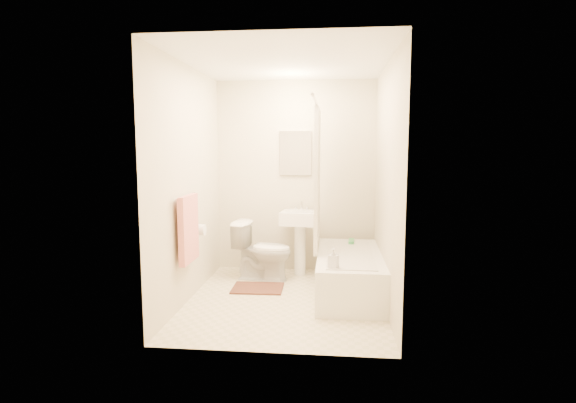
# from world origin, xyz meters

# --- Properties ---
(floor) EXTENTS (2.40, 2.40, 0.00)m
(floor) POSITION_xyz_m (0.00, 0.00, 0.00)
(floor) COLOR beige
(floor) RESTS_ON ground
(ceiling) EXTENTS (2.40, 2.40, 0.00)m
(ceiling) POSITION_xyz_m (0.00, 0.00, 2.40)
(ceiling) COLOR white
(ceiling) RESTS_ON ground
(wall_back) EXTENTS (2.00, 0.02, 2.40)m
(wall_back) POSITION_xyz_m (0.00, 1.20, 1.20)
(wall_back) COLOR beige
(wall_back) RESTS_ON ground
(wall_left) EXTENTS (0.02, 2.40, 2.40)m
(wall_left) POSITION_xyz_m (-1.00, 0.00, 1.20)
(wall_left) COLOR beige
(wall_left) RESTS_ON ground
(wall_right) EXTENTS (0.02, 2.40, 2.40)m
(wall_right) POSITION_xyz_m (1.00, 0.00, 1.20)
(wall_right) COLOR beige
(wall_right) RESTS_ON ground
(mirror) EXTENTS (0.40, 0.03, 0.55)m
(mirror) POSITION_xyz_m (0.00, 1.18, 1.50)
(mirror) COLOR white
(mirror) RESTS_ON wall_back
(curtain_rod) EXTENTS (0.03, 1.70, 0.03)m
(curtain_rod) POSITION_xyz_m (0.30, 0.10, 2.00)
(curtain_rod) COLOR silver
(curtain_rod) RESTS_ON wall_back
(shower_curtain) EXTENTS (0.04, 0.80, 1.55)m
(shower_curtain) POSITION_xyz_m (0.30, 0.50, 1.22)
(shower_curtain) COLOR silver
(shower_curtain) RESTS_ON curtain_rod
(towel_bar) EXTENTS (0.02, 0.60, 0.02)m
(towel_bar) POSITION_xyz_m (-0.96, -0.25, 1.10)
(towel_bar) COLOR silver
(towel_bar) RESTS_ON wall_left
(towel) EXTENTS (0.06, 0.45, 0.66)m
(towel) POSITION_xyz_m (-0.93, -0.25, 0.78)
(towel) COLOR #CC7266
(towel) RESTS_ON towel_bar
(toilet_paper) EXTENTS (0.11, 0.12, 0.12)m
(toilet_paper) POSITION_xyz_m (-0.93, 0.12, 0.70)
(toilet_paper) COLOR white
(toilet_paper) RESTS_ON wall_left
(toilet) EXTENTS (0.75, 0.50, 0.68)m
(toilet) POSITION_xyz_m (-0.35, 0.73, 0.34)
(toilet) COLOR silver
(toilet) RESTS_ON floor
(sink) EXTENTS (0.48, 0.40, 0.87)m
(sink) POSITION_xyz_m (0.08, 0.95, 0.43)
(sink) COLOR white
(sink) RESTS_ON floor
(bathtub) EXTENTS (0.68, 1.55, 0.44)m
(bathtub) POSITION_xyz_m (0.66, 0.30, 0.22)
(bathtub) COLOR white
(bathtub) RESTS_ON floor
(bath_mat) EXTENTS (0.57, 0.43, 0.02)m
(bath_mat) POSITION_xyz_m (-0.35, 0.34, 0.01)
(bath_mat) COLOR #482A1D
(bath_mat) RESTS_ON floor
(soap_bottle) EXTENTS (0.11, 0.11, 0.19)m
(soap_bottle) POSITION_xyz_m (0.49, -0.30, 0.53)
(soap_bottle) COLOR white
(soap_bottle) RESTS_ON bathtub
(scrub_brush) EXTENTS (0.08, 0.22, 0.04)m
(scrub_brush) POSITION_xyz_m (0.70, 0.83, 0.46)
(scrub_brush) COLOR green
(scrub_brush) RESTS_ON bathtub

